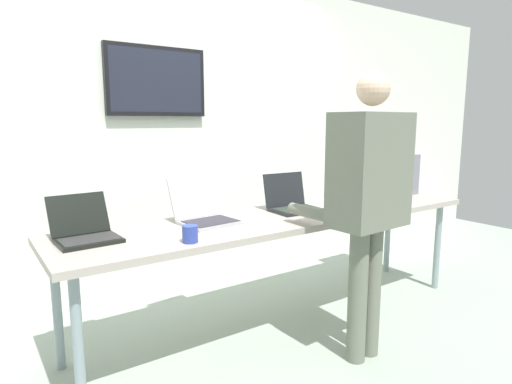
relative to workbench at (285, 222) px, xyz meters
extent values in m
cube|color=#96A597|center=(0.00, 0.00, -0.73)|extent=(8.00, 8.00, 0.04)
cube|color=silver|center=(0.00, 1.13, 0.60)|extent=(8.00, 0.06, 2.60)
cube|color=black|center=(-0.44, 1.08, 0.97)|extent=(0.81, 0.05, 0.53)
cube|color=#1F222F|center=(-0.44, 1.06, 0.97)|extent=(0.75, 0.02, 0.47)
cube|color=#AA9F95|center=(0.00, 0.00, 0.03)|extent=(3.00, 0.70, 0.04)
cylinder|color=gray|center=(-1.40, -0.25, -0.35)|extent=(0.05, 0.05, 0.72)
cylinder|color=gray|center=(1.40, -0.25, -0.35)|extent=(0.05, 0.05, 0.72)
cylinder|color=gray|center=(-1.40, 0.25, -0.35)|extent=(0.05, 0.05, 0.72)
cylinder|color=gray|center=(1.40, 0.25, -0.35)|extent=(0.05, 0.05, 0.72)
cube|color=slate|center=(1.26, 0.13, 0.22)|extent=(0.39, 0.29, 0.34)
cube|color=black|center=(1.26, -0.02, 0.22)|extent=(0.04, 0.01, 0.03)
cube|color=black|center=(-1.26, 0.04, 0.06)|extent=(0.32, 0.24, 0.02)
cube|color=#2E2D2E|center=(-1.26, 0.03, 0.07)|extent=(0.28, 0.19, 0.00)
cube|color=black|center=(-1.27, 0.20, 0.17)|extent=(0.31, 0.12, 0.21)
cube|color=#345172|center=(-1.27, 0.21, 0.17)|extent=(0.28, 0.10, 0.18)
cube|color=#AEB0B2|center=(-0.55, 0.04, 0.06)|extent=(0.34, 0.29, 0.02)
cube|color=#2E2C35|center=(-0.55, 0.03, 0.07)|extent=(0.31, 0.24, 0.00)
cube|color=#AEB0B2|center=(-0.57, 0.22, 0.19)|extent=(0.33, 0.13, 0.25)
cube|color=#2B5A3D|center=(-0.57, 0.22, 0.19)|extent=(0.30, 0.11, 0.22)
cube|color=black|center=(0.12, 0.03, 0.06)|extent=(0.34, 0.26, 0.02)
cube|color=#2A342C|center=(0.12, 0.02, 0.07)|extent=(0.31, 0.20, 0.00)
cube|color=black|center=(0.13, 0.17, 0.19)|extent=(0.34, 0.07, 0.23)
cube|color=black|center=(0.13, 0.18, 0.18)|extent=(0.31, 0.06, 0.21)
cube|color=#261F27|center=(0.84, 0.02, 0.06)|extent=(0.35, 0.26, 0.02)
cube|color=#2B2D2F|center=(0.84, 0.01, 0.07)|extent=(0.31, 0.21, 0.00)
cube|color=#261F27|center=(0.85, 0.16, 0.18)|extent=(0.33, 0.10, 0.22)
cube|color=#2A4E72|center=(0.85, 0.16, 0.18)|extent=(0.30, 0.09, 0.19)
cylinder|color=slate|center=(0.02, -0.63, -0.31)|extent=(0.12, 0.12, 0.79)
cylinder|color=slate|center=(0.15, -0.63, -0.31)|extent=(0.12, 0.12, 0.79)
cube|color=slate|center=(0.08, -0.63, 0.40)|extent=(0.45, 0.28, 0.63)
sphere|color=beige|center=(0.08, -0.63, 0.84)|extent=(0.18, 0.18, 0.18)
cylinder|color=slate|center=(-0.10, -0.35, 0.14)|extent=(0.09, 0.32, 0.07)
cylinder|color=slate|center=(0.23, -0.33, 0.14)|extent=(0.09, 0.32, 0.07)
cylinder|color=#2D42A0|center=(-0.83, -0.25, 0.09)|extent=(0.08, 0.08, 0.09)
camera|label=1|loc=(-1.77, -2.20, 0.66)|focal=30.16mm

